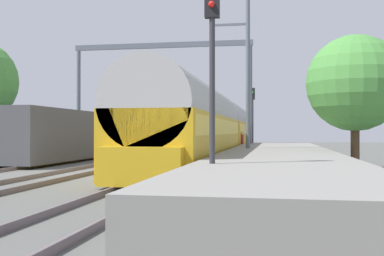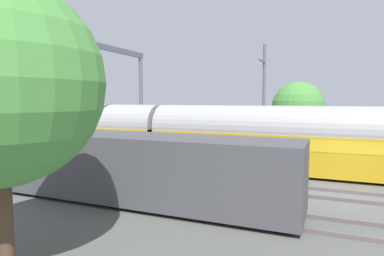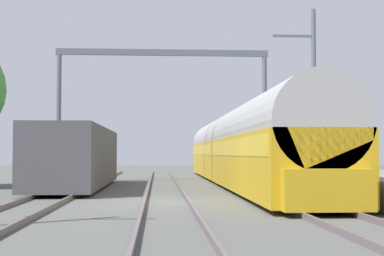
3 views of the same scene
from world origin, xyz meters
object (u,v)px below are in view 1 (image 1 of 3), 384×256
object	(u,v)px
freight_car	(66,135)
railway_signal_far	(253,111)
catenary_gantry	(162,75)
passenger_train	(215,127)
railway_signal_near	(212,61)
person_crossing	(241,142)

from	to	relation	value
freight_car	railway_signal_far	world-z (taller)	railway_signal_far
railway_signal_far	catenary_gantry	xyz separation A→B (m)	(-6.03, -4.89, 2.39)
freight_car	passenger_train	bearing A→B (deg)	23.42
freight_car	railway_signal_far	bearing A→B (deg)	47.83
freight_car	catenary_gantry	bearing A→B (deg)	56.90
railway_signal_near	catenary_gantry	distance (m)	21.31
person_crossing	railway_signal_far	xyz separation A→B (m)	(0.45, 5.79, 2.22)
passenger_train	freight_car	size ratio (longest dim) A/B	2.53
person_crossing	railway_signal_near	world-z (taller)	railway_signal_near
passenger_train	catenary_gantry	bearing A→B (deg)	146.26
freight_car	person_crossing	bearing A→B (deg)	29.17
catenary_gantry	railway_signal_near	bearing A→B (deg)	-72.75
railway_signal_near	railway_signal_far	size ratio (longest dim) A/B	1.06
railway_signal_far	person_crossing	bearing A→B (deg)	-94.46
passenger_train	railway_signal_near	distance (m)	17.69
passenger_train	railway_signal_far	bearing A→B (deg)	75.91
person_crossing	railway_signal_far	bearing A→B (deg)	-17.10
railway_signal_near	freight_car	bearing A→B (deg)	126.75
passenger_train	railway_signal_near	size ratio (longest dim) A/B	6.10
freight_car	person_crossing	world-z (taller)	freight_car
railway_signal_far	passenger_train	bearing A→B (deg)	-104.09
catenary_gantry	passenger_train	bearing A→B (deg)	-33.74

